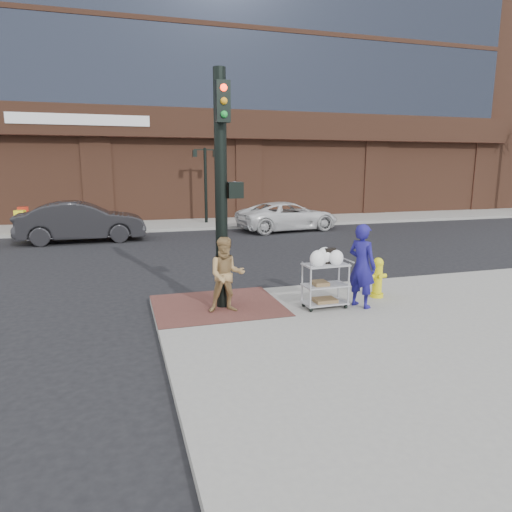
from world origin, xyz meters
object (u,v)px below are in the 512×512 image
object	(u,v)px
pedestrian_tan	(227,275)
lamp_post	(205,177)
traffic_signal_pole	(222,184)
utility_cart	(325,281)
fire_hydrant	(377,277)
minivan_white	(288,216)
sedan_dark	(82,222)
woman_blue	(362,266)

from	to	relation	value
pedestrian_tan	lamp_post	bearing A→B (deg)	87.08
lamp_post	traffic_signal_pole	world-z (taller)	traffic_signal_pole
utility_cart	fire_hydrant	size ratio (longest dim) A/B	1.39
pedestrian_tan	fire_hydrant	size ratio (longest dim) A/B	1.69
pedestrian_tan	traffic_signal_pole	bearing A→B (deg)	93.72
minivan_white	utility_cart	xyz separation A→B (m)	(-3.94, -12.68, 0.03)
sedan_dark	fire_hydrant	size ratio (longest dim) A/B	5.50
traffic_signal_pole	fire_hydrant	xyz separation A→B (m)	(3.64, -0.29, -2.20)
traffic_signal_pole	utility_cart	xyz separation A→B (m)	(2.10, -0.70, -2.08)
traffic_signal_pole	woman_blue	world-z (taller)	traffic_signal_pole
pedestrian_tan	minivan_white	bearing A→B (deg)	70.04
lamp_post	minivan_white	size ratio (longest dim) A/B	0.78
fire_hydrant	lamp_post	bearing A→B (deg)	94.30
traffic_signal_pole	sedan_dark	xyz separation A→B (m)	(-3.65, 11.26, -1.97)
lamp_post	utility_cart	distance (m)	16.04
woman_blue	minivan_white	bearing A→B (deg)	-38.71
utility_cart	minivan_white	bearing A→B (deg)	72.76
pedestrian_tan	utility_cart	bearing A→B (deg)	-3.16
woman_blue	sedan_dark	size ratio (longest dim) A/B	0.35
sedan_dark	fire_hydrant	distance (m)	13.66
woman_blue	pedestrian_tan	world-z (taller)	woman_blue
lamp_post	woman_blue	xyz separation A→B (m)	(0.42, -16.07, -1.55)
sedan_dark	minivan_white	distance (m)	9.72
traffic_signal_pole	pedestrian_tan	world-z (taller)	traffic_signal_pole
fire_hydrant	traffic_signal_pole	bearing A→B (deg)	175.43
utility_cart	traffic_signal_pole	bearing A→B (deg)	161.67
woman_blue	utility_cart	distance (m)	0.87
traffic_signal_pole	sedan_dark	distance (m)	12.00
traffic_signal_pole	utility_cart	distance (m)	3.04
minivan_white	lamp_post	bearing A→B (deg)	39.93
pedestrian_tan	minivan_white	xyz separation A→B (m)	(6.05, 12.33, -0.24)
traffic_signal_pole	fire_hydrant	distance (m)	4.26
utility_cart	pedestrian_tan	bearing A→B (deg)	170.67
traffic_signal_pole	pedestrian_tan	bearing A→B (deg)	-92.45
traffic_signal_pole	woman_blue	size ratio (longest dim) A/B	2.71
traffic_signal_pole	sedan_dark	size ratio (longest dim) A/B	0.96
lamp_post	woman_blue	world-z (taller)	lamp_post
woman_blue	fire_hydrant	distance (m)	1.03
woman_blue	utility_cart	world-z (taller)	woman_blue
traffic_signal_pole	lamp_post	bearing A→B (deg)	80.76
sedan_dark	utility_cart	distance (m)	13.27
minivan_white	traffic_signal_pole	bearing A→B (deg)	145.53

